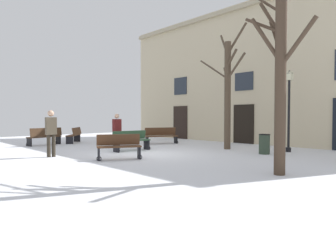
% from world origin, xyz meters
% --- Properties ---
extents(ground_plane, '(30.20, 30.20, 0.00)m').
position_xyz_m(ground_plane, '(0.00, 0.00, 0.00)').
color(ground_plane, white).
extents(building_facade, '(18.88, 0.60, 8.03)m').
position_xyz_m(building_facade, '(-0.00, 7.41, 4.07)').
color(building_facade, beige).
rests_on(building_facade, ground).
extents(tree_foreground, '(2.22, 1.13, 5.75)m').
position_xyz_m(tree_foreground, '(5.95, -0.10, 2.70)').
color(tree_foreground, '#423326').
rests_on(tree_foreground, ground).
extents(tree_left_of_center, '(2.58, 1.32, 5.99)m').
position_xyz_m(tree_left_of_center, '(1.33, 4.04, 2.82)').
color(tree_left_of_center, '#4C3D2D').
rests_on(tree_left_of_center, ground).
extents(streetlamp, '(0.30, 0.30, 3.52)m').
position_xyz_m(streetlamp, '(3.82, 5.01, 2.17)').
color(streetlamp, black).
rests_on(streetlamp, ground).
extents(litter_bin, '(0.47, 0.47, 0.82)m').
position_xyz_m(litter_bin, '(3.48, 3.59, 0.41)').
color(litter_bin, '#2D3D2D').
rests_on(litter_bin, ground).
extents(bench_facing_shops, '(1.14, 1.90, 0.91)m').
position_xyz_m(bench_facing_shops, '(-2.92, 3.62, 0.46)').
color(bench_facing_shops, '#51331E').
rests_on(bench_facing_shops, ground).
extents(bench_far_corner, '(1.62, 1.48, 0.90)m').
position_xyz_m(bench_far_corner, '(-6.82, 0.28, 0.47)').
color(bench_far_corner, '#51331E').
rests_on(bench_far_corner, ground).
extents(bench_near_center_tree, '(0.82, 1.88, 0.94)m').
position_xyz_m(bench_near_center_tree, '(-6.47, -1.55, 0.48)').
color(bench_near_center_tree, '#3D2819').
rests_on(bench_near_center_tree, ground).
extents(bench_by_litter_bin, '(0.56, 1.79, 0.90)m').
position_xyz_m(bench_by_litter_bin, '(-1.19, 0.29, 0.47)').
color(bench_by_litter_bin, '#2D4C33').
rests_on(bench_by_litter_bin, ground).
extents(bench_back_to_back_left, '(1.08, 1.59, 0.90)m').
position_xyz_m(bench_back_to_back_left, '(0.72, -1.62, 0.47)').
color(bench_back_to_back_left, '#51331E').
rests_on(bench_back_to_back_left, ground).
extents(person_strolling, '(0.22, 0.38, 1.67)m').
position_xyz_m(person_strolling, '(-2.29, 0.27, 0.92)').
color(person_strolling, black).
rests_on(person_strolling, ground).
extents(person_by_shop_door, '(0.25, 0.40, 1.77)m').
position_xyz_m(person_by_shop_door, '(-1.56, -3.15, 0.99)').
color(person_by_shop_door, '#2D271E').
rests_on(person_by_shop_door, ground).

